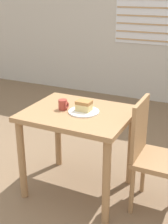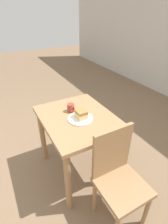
{
  "view_description": "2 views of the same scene",
  "coord_description": "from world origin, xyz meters",
  "px_view_note": "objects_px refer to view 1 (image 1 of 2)",
  "views": [
    {
      "loc": [
        1.02,
        -1.66,
        1.66
      ],
      "look_at": [
        0.03,
        0.4,
        0.75
      ],
      "focal_mm": 50.0,
      "sensor_mm": 36.0,
      "label": 1
    },
    {
      "loc": [
        1.27,
        -0.23,
        1.67
      ],
      "look_at": [
        0.04,
        0.44,
        0.82
      ],
      "focal_mm": 28.0,
      "sensor_mm": 36.0,
      "label": 2
    }
  ],
  "objects_px": {
    "plate": "(84,112)",
    "coffee_mug": "(63,105)",
    "chair_near_window": "(152,153)",
    "dining_table_near": "(78,126)",
    "cake_slice": "(84,106)"
  },
  "relations": [
    {
      "from": "plate",
      "to": "coffee_mug",
      "type": "relative_size",
      "value": 2.96
    },
    {
      "from": "plate",
      "to": "coffee_mug",
      "type": "bearing_deg",
      "value": -174.6
    },
    {
      "from": "chair_near_window",
      "to": "plate",
      "type": "height_order",
      "value": "chair_near_window"
    },
    {
      "from": "chair_near_window",
      "to": "plate",
      "type": "distance_m",
      "value": 0.62
    },
    {
      "from": "dining_table_near",
      "to": "plate",
      "type": "relative_size",
      "value": 3.41
    },
    {
      "from": "dining_table_near",
      "to": "coffee_mug",
      "type": "height_order",
      "value": "coffee_mug"
    },
    {
      "from": "chair_near_window",
      "to": "coffee_mug",
      "type": "relative_size",
      "value": 10.72
    },
    {
      "from": "plate",
      "to": "cake_slice",
      "type": "relative_size",
      "value": 2.11
    },
    {
      "from": "dining_table_near",
      "to": "plate",
      "type": "height_order",
      "value": "plate"
    },
    {
      "from": "chair_near_window",
      "to": "dining_table_near",
      "type": "bearing_deg",
      "value": 95.27
    },
    {
      "from": "chair_near_window",
      "to": "plate",
      "type": "relative_size",
      "value": 3.62
    },
    {
      "from": "plate",
      "to": "cake_slice",
      "type": "bearing_deg",
      "value": 111.17
    },
    {
      "from": "dining_table_near",
      "to": "chair_near_window",
      "type": "relative_size",
      "value": 0.94
    },
    {
      "from": "chair_near_window",
      "to": "cake_slice",
      "type": "xyz_separation_m",
      "value": [
        -0.56,
        -0.04,
        0.31
      ]
    },
    {
      "from": "dining_table_near",
      "to": "cake_slice",
      "type": "height_order",
      "value": "cake_slice"
    }
  ]
}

